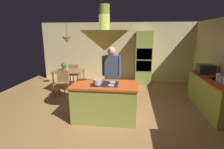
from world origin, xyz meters
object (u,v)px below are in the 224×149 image
at_px(kitchen_island, 105,101).
at_px(cup_on_table, 67,70).
at_px(chair_facing_island, 62,82).
at_px(canister_sugar, 222,80).
at_px(person_at_island, 111,74).
at_px(canister_tea, 218,77).
at_px(oven_tower, 144,58).
at_px(dining_table, 69,73).
at_px(potted_plant_on_table, 64,66).
at_px(microwave_on_counter, 206,69).
at_px(chair_by_back_wall, 75,73).
at_px(cooking_pot_on_cooktop, 97,82).

relative_size(kitchen_island, cup_on_table, 17.54).
height_order(chair_facing_island, canister_sugar, canister_sugar).
relative_size(person_at_island, canister_tea, 8.89).
distance_m(person_at_island, chair_facing_island, 1.98).
relative_size(oven_tower, canister_sugar, 15.18).
height_order(dining_table, canister_sugar, canister_sugar).
bearing_deg(potted_plant_on_table, oven_tower, 22.29).
bearing_deg(microwave_on_counter, chair_by_back_wall, 163.93).
xyz_separation_m(dining_table, canister_sugar, (4.54, -1.66, 0.32)).
distance_m(oven_tower, dining_table, 3.06).
bearing_deg(kitchen_island, canister_tea, 12.40).
distance_m(potted_plant_on_table, microwave_on_counter, 4.72).
relative_size(chair_by_back_wall, canister_tea, 4.46).
distance_m(potted_plant_on_table, canister_sugar, 4.95).
bearing_deg(cooking_pot_on_cooktop, chair_facing_island, 134.28).
bearing_deg(kitchen_island, cup_on_table, 131.60).
bearing_deg(canister_sugar, dining_table, 159.96).
relative_size(dining_table, chair_facing_island, 1.19).
xyz_separation_m(canister_sugar, cooking_pot_on_cooktop, (-3.00, -0.57, 0.01)).
bearing_deg(canister_tea, cup_on_table, 164.39).
xyz_separation_m(canister_tea, cooking_pot_on_cooktop, (-3.00, -0.75, -0.02)).
bearing_deg(chair_facing_island, cooking_pot_on_cooktop, -45.72).
distance_m(potted_plant_on_table, canister_tea, 4.89).
bearing_deg(potted_plant_on_table, canister_sugar, -18.76).
height_order(dining_table, person_at_island, person_at_island).
bearing_deg(cooking_pot_on_cooktop, chair_by_back_wall, 118.13).
distance_m(chair_facing_island, microwave_on_counter, 4.57).
bearing_deg(microwave_on_counter, canister_sugar, -90.00).
distance_m(cup_on_table, microwave_on_counter, 4.54).
relative_size(kitchen_island, potted_plant_on_table, 5.26).
height_order(oven_tower, potted_plant_on_table, oven_tower).
relative_size(chair_facing_island, potted_plant_on_table, 2.90).
distance_m(dining_table, canister_sugar, 4.84).
xyz_separation_m(oven_tower, cooking_pot_on_cooktop, (-1.26, -3.37, -0.11)).
relative_size(chair_facing_island, canister_tea, 4.46).
relative_size(potted_plant_on_table, microwave_on_counter, 0.65).
xyz_separation_m(canister_sugar, microwave_on_counter, (0.00, 1.00, 0.07)).
xyz_separation_m(cup_on_table, canister_sugar, (4.51, -1.44, 0.17)).
bearing_deg(chair_by_back_wall, canister_sugar, 153.07).
distance_m(cup_on_table, canister_tea, 4.69).
height_order(cup_on_table, microwave_on_counter, microwave_on_counter).
height_order(person_at_island, cup_on_table, person_at_island).
relative_size(dining_table, person_at_island, 0.60).
distance_m(chair_facing_island, canister_sugar, 4.67).
bearing_deg(cup_on_table, chair_facing_island, -93.41).
bearing_deg(dining_table, canister_sugar, -20.04).
bearing_deg(chair_facing_island, oven_tower, 32.65).
bearing_deg(person_at_island, canister_tea, -1.88).
xyz_separation_m(kitchen_island, person_at_island, (0.07, 0.72, 0.54)).
bearing_deg(cup_on_table, kitchen_island, -48.40).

